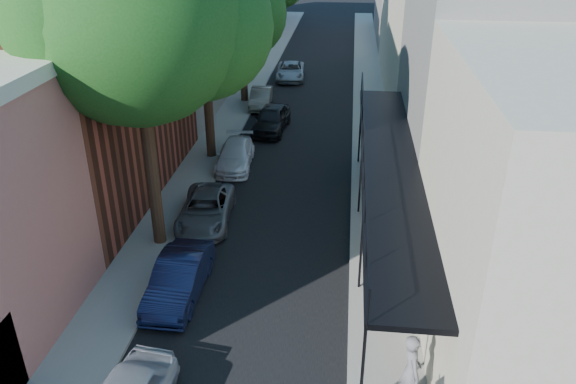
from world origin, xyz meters
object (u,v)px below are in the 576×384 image
(parked_car_b, at_px, (179,278))
(parked_car_g, at_px, (291,71))
(parked_car_f, at_px, (261,98))
(pedestrian, at_px, (411,370))
(oak_near, at_px, (151,17))
(parked_car_e, at_px, (271,119))
(parked_car_d, at_px, (235,155))
(parked_car_c, at_px, (206,209))
(oak_mid, at_px, (212,6))

(parked_car_b, relative_size, parked_car_g, 0.92)
(parked_car_f, relative_size, pedestrian, 1.75)
(oak_near, distance_m, parked_car_e, 13.92)
(parked_car_d, distance_m, parked_car_f, 9.01)
(parked_car_d, relative_size, parked_car_g, 0.92)
(parked_car_c, height_order, parked_car_e, parked_car_e)
(parked_car_d, distance_m, parked_car_e, 5.05)
(parked_car_b, distance_m, pedestrian, 7.63)
(pedestrian, bearing_deg, parked_car_c, 29.11)
(oak_near, height_order, parked_car_f, oak_near)
(oak_mid, relative_size, pedestrian, 5.10)
(oak_mid, bearing_deg, parked_car_g, 82.36)
(parked_car_b, distance_m, parked_car_d, 9.96)
(parked_car_d, height_order, parked_car_e, parked_car_e)
(parked_car_d, height_order, parked_car_g, parked_car_g)
(parked_car_f, bearing_deg, parked_car_g, 77.38)
(parked_car_b, distance_m, parked_car_f, 18.97)
(parked_car_e, distance_m, pedestrian, 19.46)
(oak_mid, height_order, parked_car_d, oak_mid)
(parked_car_b, distance_m, parked_car_e, 14.92)
(oak_mid, bearing_deg, parked_car_e, 61.92)
(parked_car_b, height_order, parked_car_e, parked_car_e)
(oak_mid, distance_m, parked_car_e, 7.68)
(parked_car_e, relative_size, parked_car_f, 1.15)
(oak_mid, relative_size, parked_car_d, 2.64)
(oak_near, height_order, parked_car_c, oak_near)
(oak_mid, bearing_deg, oak_near, -89.63)
(parked_car_b, relative_size, parked_car_c, 0.95)
(parked_car_e, relative_size, parked_car_g, 0.96)
(oak_near, relative_size, parked_car_b, 2.96)
(parked_car_b, bearing_deg, parked_car_e, 87.47)
(oak_near, relative_size, parked_car_c, 2.80)
(oak_mid, bearing_deg, parked_car_d, -49.61)
(parked_car_g, xyz_separation_m, pedestrian, (5.94, -29.20, 0.54))
(oak_mid, xyz_separation_m, parked_car_c, (0.90, -6.53, -6.49))
(oak_near, relative_size, parked_car_e, 2.83)
(parked_car_b, height_order, parked_car_d, parked_car_b)
(parked_car_c, xyz_separation_m, pedestrian, (6.97, -8.24, 0.55))
(oak_near, bearing_deg, parked_car_e, 80.50)
(parked_car_f, xyz_separation_m, pedestrian, (7.05, -22.62, 0.54))
(parked_car_d, bearing_deg, pedestrian, -66.88)
(parked_car_f, relative_size, parked_car_g, 0.84)
(parked_car_b, distance_m, parked_car_g, 25.55)
(parked_car_f, bearing_deg, oak_mid, -98.94)
(parked_car_e, distance_m, parked_car_f, 4.24)
(parked_car_d, bearing_deg, parked_car_g, 82.83)
(oak_mid, height_order, parked_car_f, oak_mid)
(parked_car_d, bearing_deg, parked_car_b, -92.52)
(parked_car_g, bearing_deg, parked_car_b, -95.05)
(parked_car_c, xyz_separation_m, parked_car_d, (0.08, 5.37, -0.01))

